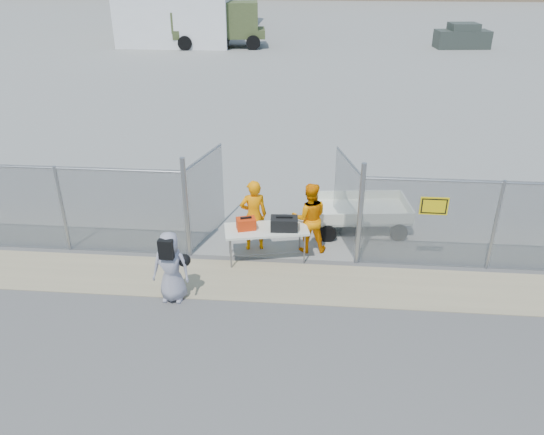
# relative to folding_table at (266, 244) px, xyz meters

# --- Properties ---
(ground) EXTENTS (160.00, 160.00, 0.00)m
(ground) POSITION_rel_folding_table_xyz_m (0.13, -1.99, -0.41)
(ground) COLOR #3D3D3D
(tarmac_inside) EXTENTS (160.00, 80.00, 0.01)m
(tarmac_inside) POSITION_rel_folding_table_xyz_m (0.13, 40.01, -0.40)
(tarmac_inside) COLOR gray
(tarmac_inside) RESTS_ON ground
(dirt_strip) EXTENTS (44.00, 1.60, 0.01)m
(dirt_strip) POSITION_rel_folding_table_xyz_m (0.13, -0.99, -0.40)
(dirt_strip) COLOR tan
(dirt_strip) RESTS_ON ground
(chain_link_fence) EXTENTS (40.00, 0.20, 2.20)m
(chain_link_fence) POSITION_rel_folding_table_xyz_m (0.13, 0.01, 0.69)
(chain_link_fence) COLOR gray
(chain_link_fence) RESTS_ON ground
(folding_table) EXTENTS (2.05, 1.19, 0.82)m
(folding_table) POSITION_rel_folding_table_xyz_m (0.00, 0.00, 0.00)
(folding_table) COLOR silver
(folding_table) RESTS_ON ground
(orange_bag) EXTENTS (0.50, 0.40, 0.27)m
(orange_bag) POSITION_rel_folding_table_xyz_m (-0.46, -0.07, 0.54)
(orange_bag) COLOR red
(orange_bag) RESTS_ON folding_table
(black_duffel) EXTENTS (0.64, 0.40, 0.30)m
(black_duffel) POSITION_rel_folding_table_xyz_m (0.42, -0.02, 0.56)
(black_duffel) COLOR black
(black_duffel) RESTS_ON folding_table
(security_worker_left) EXTENTS (0.75, 0.59, 1.81)m
(security_worker_left) POSITION_rel_folding_table_xyz_m (-0.35, 0.46, 0.50)
(security_worker_left) COLOR #FF8900
(security_worker_left) RESTS_ON ground
(security_worker_right) EXTENTS (0.92, 0.75, 1.77)m
(security_worker_right) POSITION_rel_folding_table_xyz_m (0.99, 0.51, 0.47)
(security_worker_right) COLOR #FF8900
(security_worker_right) RESTS_ON ground
(visitor) EXTENTS (0.78, 0.52, 1.57)m
(visitor) POSITION_rel_folding_table_xyz_m (-1.80, -1.78, 0.37)
(visitor) COLOR gray
(visitor) RESTS_ON ground
(utility_trailer) EXTENTS (3.50, 2.09, 0.80)m
(utility_trailer) POSITION_rel_folding_table_xyz_m (2.27, 1.80, -0.01)
(utility_trailer) COLOR silver
(utility_trailer) RESTS_ON ground
(military_truck) EXTENTS (7.04, 3.35, 3.23)m
(military_truck) POSITION_rel_folding_table_xyz_m (-6.44, 30.47, 1.21)
(military_truck) COLOR #46532A
(military_truck) RESTS_ON ground
(parked_vehicle_near) EXTENTS (4.07, 2.19, 1.76)m
(parked_vehicle_near) POSITION_rel_folding_table_xyz_m (11.69, 31.60, 0.47)
(parked_vehicle_near) COLOR #333A34
(parked_vehicle_near) RESTS_ON ground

